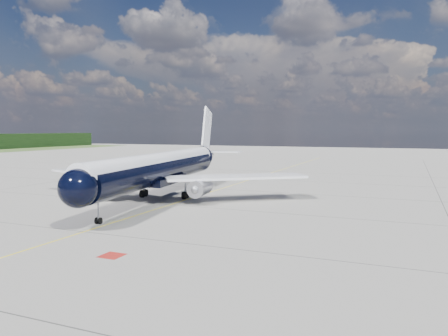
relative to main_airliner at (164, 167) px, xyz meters
The scene contains 4 objects.
ground 16.65m from the main_airliner, 78.11° to the left, with size 320.00×320.00×0.00m, color gray.
taxiway_centerline 12.00m from the main_airliner, 72.88° to the left, with size 0.16×160.00×0.01m, color yellow.
red_marking 26.53m from the main_airliner, 67.28° to the right, with size 1.60×1.60×0.01m, color maroon.
main_airliner is the anchor object (origin of this frame).
Camera 1 is at (25.98, -34.83, 8.94)m, focal length 35.00 mm.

